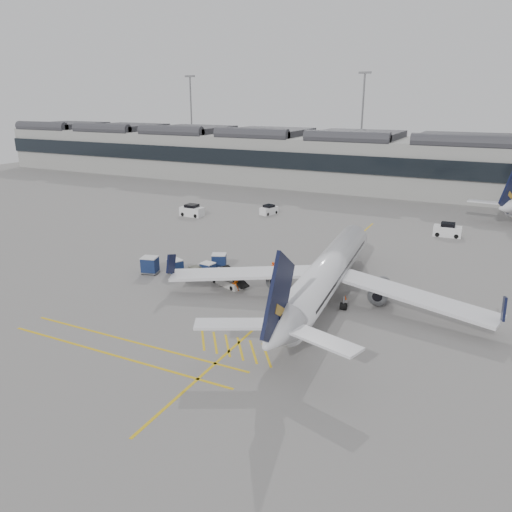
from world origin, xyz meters
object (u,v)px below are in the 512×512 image
at_px(baggage_cart_a, 208,269).
at_px(pushback_tug, 195,273).
at_px(airliner_main, 326,274).
at_px(ramp_agent_a, 273,269).
at_px(belt_loader, 228,279).
at_px(ramp_agent_b, 235,283).

distance_m(baggage_cart_a, pushback_tug, 1.49).
bearing_deg(airliner_main, pushback_tug, 175.79).
bearing_deg(ramp_agent_a, pushback_tug, 174.19).
distance_m(belt_loader, baggage_cart_a, 3.54).
bearing_deg(pushback_tug, ramp_agent_b, 9.89).
bearing_deg(ramp_agent_a, ramp_agent_b, -141.31).
bearing_deg(airliner_main, ramp_agent_a, 146.74).
relative_size(belt_loader, ramp_agent_b, 3.08).
height_order(baggage_cart_a, pushback_tug, baggage_cart_a).
bearing_deg(ramp_agent_a, belt_loader, -160.73).
bearing_deg(airliner_main, baggage_cart_a, 172.19).
distance_m(baggage_cart_a, ramp_agent_b, 5.52).
distance_m(baggage_cart_a, ramp_agent_a, 7.50).
bearing_deg(pushback_tug, airliner_main, 24.74).
xyz_separation_m(airliner_main, belt_loader, (-11.05, -0.50, -2.20)).
height_order(belt_loader, baggage_cart_a, belt_loader).
bearing_deg(airliner_main, ramp_agent_b, -174.55).
height_order(ramp_agent_b, pushback_tug, ramp_agent_b).
height_order(airliner_main, ramp_agent_a, airliner_main).
height_order(airliner_main, baggage_cart_a, airliner_main).
bearing_deg(belt_loader, pushback_tug, -162.34).
distance_m(ramp_agent_b, pushback_tug, 6.27).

